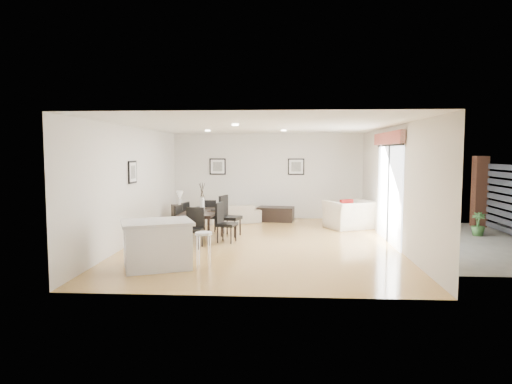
# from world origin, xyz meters

# --- Properties ---
(ground) EXTENTS (8.00, 8.00, 0.00)m
(ground) POSITION_xyz_m (0.00, 0.00, 0.00)
(ground) COLOR tan
(ground) RESTS_ON ground
(wall_back) EXTENTS (6.00, 0.04, 2.70)m
(wall_back) POSITION_xyz_m (0.00, 4.00, 1.35)
(wall_back) COLOR silver
(wall_back) RESTS_ON ground
(wall_front) EXTENTS (6.00, 0.04, 2.70)m
(wall_front) POSITION_xyz_m (0.00, -4.00, 1.35)
(wall_front) COLOR silver
(wall_front) RESTS_ON ground
(wall_left) EXTENTS (0.04, 8.00, 2.70)m
(wall_left) POSITION_xyz_m (-3.00, 0.00, 1.35)
(wall_left) COLOR silver
(wall_left) RESTS_ON ground
(wall_right) EXTENTS (0.04, 8.00, 2.70)m
(wall_right) POSITION_xyz_m (3.00, 0.00, 1.35)
(wall_right) COLOR silver
(wall_right) RESTS_ON ground
(ceiling) EXTENTS (6.00, 8.00, 0.02)m
(ceiling) POSITION_xyz_m (0.00, 0.00, 2.70)
(ceiling) COLOR white
(ceiling) RESTS_ON wall_back
(sofa) EXTENTS (2.01, 1.25, 0.55)m
(sofa) POSITION_xyz_m (-1.13, 2.96, 0.27)
(sofa) COLOR gray
(sofa) RESTS_ON ground
(armchair) EXTENTS (1.53, 1.46, 0.77)m
(armchair) POSITION_xyz_m (2.34, 2.11, 0.39)
(armchair) COLOR silver
(armchair) RESTS_ON ground
(courtyard_plant_b) EXTENTS (0.44, 0.44, 0.59)m
(courtyard_plant_b) POSITION_xyz_m (5.42, 1.22, 0.30)
(courtyard_plant_b) COLOR #355E28
(courtyard_plant_b) RESTS_ON ground
(dining_table) EXTENTS (0.95, 1.69, 0.68)m
(dining_table) POSITION_xyz_m (-1.46, 0.39, 0.61)
(dining_table) COLOR black
(dining_table) RESTS_ON ground
(dining_chair_wnear) EXTENTS (0.44, 0.44, 0.87)m
(dining_chair_wnear) POSITION_xyz_m (-2.04, -0.03, 0.48)
(dining_chair_wnear) COLOR black
(dining_chair_wnear) RESTS_ON ground
(dining_chair_wfar) EXTENTS (0.47, 0.47, 0.85)m
(dining_chair_wfar) POSITION_xyz_m (-2.05, 0.78, 0.48)
(dining_chair_wfar) COLOR black
(dining_chair_wfar) RESTS_ON ground
(dining_chair_enear) EXTENTS (0.51, 0.51, 0.93)m
(dining_chair_enear) POSITION_xyz_m (-0.89, 0.00, 0.52)
(dining_chair_enear) COLOR black
(dining_chair_enear) RESTS_ON ground
(dining_chair_efar) EXTENTS (0.57, 0.57, 1.02)m
(dining_chair_efar) POSITION_xyz_m (-0.90, 0.82, 0.57)
(dining_chair_efar) COLOR black
(dining_chair_efar) RESTS_ON ground
(dining_chair_head) EXTENTS (0.42, 0.42, 0.88)m
(dining_chair_head) POSITION_xyz_m (-1.46, -0.62, 0.49)
(dining_chair_head) COLOR black
(dining_chair_head) RESTS_ON ground
(dining_chair_foot) EXTENTS (0.41, 0.41, 0.85)m
(dining_chair_foot) POSITION_xyz_m (-1.46, 1.40, 0.47)
(dining_chair_foot) COLOR black
(dining_chair_foot) RESTS_ON ground
(vase) EXTENTS (0.75, 1.23, 0.70)m
(vase) POSITION_xyz_m (-1.46, 0.39, 0.99)
(vase) COLOR white
(vase) RESTS_ON dining_table
(coffee_table) EXTENTS (1.16, 0.79, 0.44)m
(coffee_table) POSITION_xyz_m (0.27, 3.36, 0.22)
(coffee_table) COLOR black
(coffee_table) RESTS_ON ground
(side_table) EXTENTS (0.58, 0.58, 0.59)m
(side_table) POSITION_xyz_m (-2.48, 2.43, 0.30)
(side_table) COLOR black
(side_table) RESTS_ON ground
(table_lamp) EXTENTS (0.21, 0.21, 0.40)m
(table_lamp) POSITION_xyz_m (-2.48, 2.43, 0.85)
(table_lamp) COLOR white
(table_lamp) RESTS_ON side_table
(cushion) EXTENTS (0.39, 0.28, 0.38)m
(cushion) POSITION_xyz_m (2.23, 2.00, 0.63)
(cushion) COLOR #9E1614
(cushion) RESTS_ON armchair
(kitchen_island) EXTENTS (1.51, 1.35, 0.87)m
(kitchen_island) POSITION_xyz_m (-1.78, -2.45, 0.44)
(kitchen_island) COLOR silver
(kitchen_island) RESTS_ON ground
(bar_stool) EXTENTS (0.31, 0.31, 0.67)m
(bar_stool) POSITION_xyz_m (-0.92, -2.45, 0.57)
(bar_stool) COLOR white
(bar_stool) RESTS_ON ground
(framed_print_back_left) EXTENTS (0.52, 0.04, 0.52)m
(framed_print_back_left) POSITION_xyz_m (-1.60, 3.97, 1.65)
(framed_print_back_left) COLOR black
(framed_print_back_left) RESTS_ON wall_back
(framed_print_back_right) EXTENTS (0.52, 0.04, 0.52)m
(framed_print_back_right) POSITION_xyz_m (0.90, 3.97, 1.65)
(framed_print_back_right) COLOR black
(framed_print_back_right) RESTS_ON wall_back
(framed_print_left_wall) EXTENTS (0.04, 0.52, 0.52)m
(framed_print_left_wall) POSITION_xyz_m (-2.97, -0.20, 1.65)
(framed_print_left_wall) COLOR black
(framed_print_left_wall) RESTS_ON wall_left
(sliding_door) EXTENTS (0.12, 2.70, 2.57)m
(sliding_door) POSITION_xyz_m (2.96, 0.30, 1.66)
(sliding_door) COLOR white
(sliding_door) RESTS_ON wall_right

